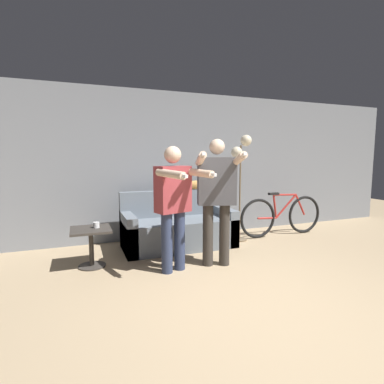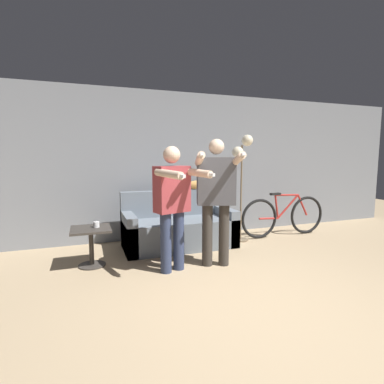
# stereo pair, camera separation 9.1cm
# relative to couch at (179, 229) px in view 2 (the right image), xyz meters

# --- Properties ---
(ground_plane) EXTENTS (16.00, 16.00, 0.00)m
(ground_plane) POSITION_rel_couch_xyz_m (0.14, -2.46, -0.29)
(ground_plane) COLOR tan
(wall_back) EXTENTS (10.00, 0.05, 2.60)m
(wall_back) POSITION_rel_couch_xyz_m (0.14, 0.65, 1.01)
(wall_back) COLOR gray
(wall_back) RESTS_ON ground_plane
(couch) EXTENTS (1.78, 0.80, 0.89)m
(couch) POSITION_rel_couch_xyz_m (0.00, 0.00, 0.00)
(couch) COLOR slate
(couch) RESTS_ON ground_plane
(person_left) EXTENTS (0.62, 0.77, 1.59)m
(person_left) POSITION_rel_couch_xyz_m (-0.39, -1.01, 0.62)
(person_left) COLOR #2D3856
(person_left) RESTS_ON ground_plane
(person_right) EXTENTS (0.68, 0.78, 1.69)m
(person_right) POSITION_rel_couch_xyz_m (0.20, -1.00, 0.70)
(person_right) COLOR #38332D
(person_right) RESTS_ON ground_plane
(cat) EXTENTS (0.49, 0.14, 0.18)m
(cat) POSITION_rel_couch_xyz_m (0.43, 0.29, 0.68)
(cat) COLOR tan
(cat) RESTS_ON couch
(floor_lamp) EXTENTS (0.37, 0.27, 1.83)m
(floor_lamp) POSITION_rel_couch_xyz_m (1.13, -0.04, 1.13)
(floor_lamp) COLOR #756047
(floor_lamp) RESTS_ON ground_plane
(side_table) EXTENTS (0.51, 0.51, 0.52)m
(side_table) POSITION_rel_couch_xyz_m (-1.37, -0.45, 0.08)
(side_table) COLOR #38332D
(side_table) RESTS_ON ground_plane
(cup) EXTENTS (0.08, 0.08, 0.08)m
(cup) POSITION_rel_couch_xyz_m (-1.29, -0.43, 0.26)
(cup) COLOR white
(cup) RESTS_ON side_table
(bicycle) EXTENTS (1.76, 0.07, 0.81)m
(bicycle) POSITION_rel_couch_xyz_m (2.01, -0.03, 0.08)
(bicycle) COLOR black
(bicycle) RESTS_ON ground_plane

